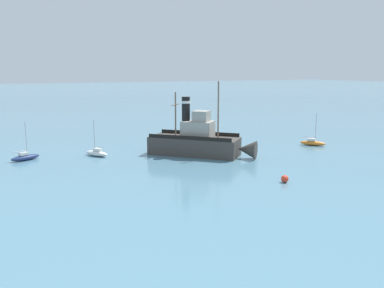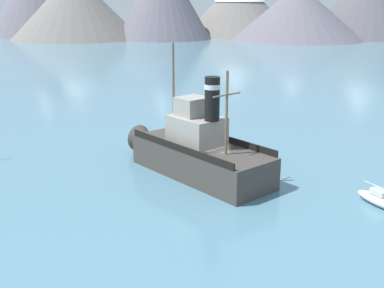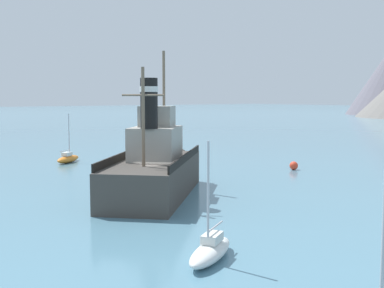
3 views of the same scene
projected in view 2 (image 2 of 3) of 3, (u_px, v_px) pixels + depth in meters
The scene contains 5 objects.
ground_plane at pixel (212, 178), 36.72m from camera, with size 600.00×600.00×0.00m, color teal.
mountain_ridge at pixel (212, 0), 173.07m from camera, with size 177.09×64.70×32.56m.
old_tugboat at pixel (196, 151), 37.21m from camera, with size 12.51×12.63×9.90m.
sailboat_white at pixel (380, 200), 31.64m from camera, with size 2.93×3.81×4.90m.
mooring_buoy at pixel (188, 120), 52.98m from camera, with size 0.77×0.77×0.77m, color red.
Camera 2 is at (0.86, -34.46, 13.02)m, focal length 45.00 mm.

